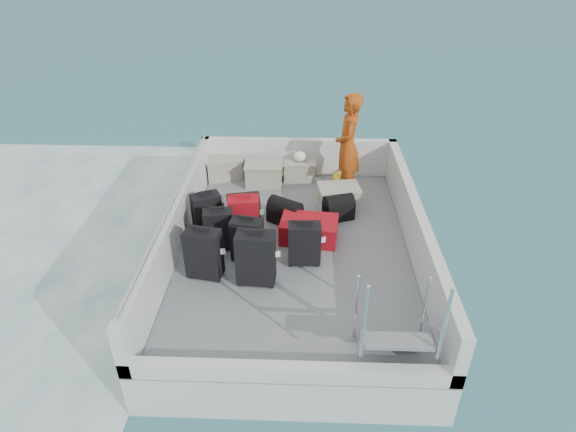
% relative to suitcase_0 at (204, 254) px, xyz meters
% --- Properties ---
extents(ground, '(160.00, 160.00, 0.00)m').
position_rel_suitcase_0_xyz_m(ground, '(1.19, 0.74, -0.98)').
color(ground, '#194D57').
rests_on(ground, ground).
extents(ferry_hull, '(3.60, 5.00, 0.60)m').
position_rel_suitcase_0_xyz_m(ferry_hull, '(1.19, 0.74, -0.68)').
color(ferry_hull, silver).
rests_on(ferry_hull, ground).
extents(deck, '(3.30, 4.70, 0.02)m').
position_rel_suitcase_0_xyz_m(deck, '(1.19, 0.74, -0.37)').
color(deck, slate).
rests_on(deck, ferry_hull).
extents(deck_fittings, '(3.60, 5.00, 0.90)m').
position_rel_suitcase_0_xyz_m(deck_fittings, '(1.54, 0.42, 0.01)').
color(deck_fittings, silver).
rests_on(deck_fittings, deck).
extents(suitcase_0, '(0.50, 0.34, 0.72)m').
position_rel_suitcase_0_xyz_m(suitcase_0, '(0.00, 0.00, 0.00)').
color(suitcase_0, black).
rests_on(suitcase_0, deck).
extents(suitcase_1, '(0.45, 0.30, 0.62)m').
position_rel_suitcase_0_xyz_m(suitcase_1, '(0.09, 0.67, -0.05)').
color(suitcase_1, black).
rests_on(suitcase_1, deck).
extents(suitcase_2, '(0.50, 0.42, 0.62)m').
position_rel_suitcase_0_xyz_m(suitcase_2, '(-0.17, 1.14, -0.05)').
color(suitcase_2, black).
rests_on(suitcase_2, deck).
extents(suitcase_3, '(0.52, 0.32, 0.76)m').
position_rel_suitcase_0_xyz_m(suitcase_3, '(0.70, -0.10, 0.02)').
color(suitcase_3, black).
rests_on(suitcase_3, deck).
extents(suitcase_4, '(0.47, 0.32, 0.64)m').
position_rel_suitcase_0_xyz_m(suitcase_4, '(0.53, 0.41, -0.04)').
color(suitcase_4, black).
rests_on(suitcase_4, deck).
extents(suitcase_5, '(0.48, 0.32, 0.64)m').
position_rel_suitcase_0_xyz_m(suitcase_5, '(0.41, 1.03, -0.04)').
color(suitcase_5, '#9E0C14').
rests_on(suitcase_5, deck).
extents(suitcase_7, '(0.46, 0.27, 0.63)m').
position_rel_suitcase_0_xyz_m(suitcase_7, '(1.33, 0.35, -0.05)').
color(suitcase_7, black).
rests_on(suitcase_7, deck).
extents(suitcase_8, '(0.90, 0.65, 0.33)m').
position_rel_suitcase_0_xyz_m(suitcase_8, '(1.40, 0.95, -0.19)').
color(suitcase_8, '#9E0C14').
rests_on(suitcase_8, deck).
extents(duffel_0, '(0.57, 0.40, 0.32)m').
position_rel_suitcase_0_xyz_m(duffel_0, '(0.34, 1.58, -0.20)').
color(duffel_0, black).
rests_on(duffel_0, deck).
extents(duffel_1, '(0.60, 0.53, 0.32)m').
position_rel_suitcase_0_xyz_m(duffel_1, '(1.02, 1.41, -0.20)').
color(duffel_1, black).
rests_on(duffel_1, deck).
extents(duffel_2, '(0.54, 0.45, 0.32)m').
position_rel_suitcase_0_xyz_m(duffel_2, '(1.87, 1.57, -0.20)').
color(duffel_2, black).
rests_on(duffel_2, deck).
extents(crate_0, '(0.73, 0.60, 0.38)m').
position_rel_suitcase_0_xyz_m(crate_0, '(-0.19, 2.94, -0.17)').
color(crate_0, '#A6A090').
rests_on(crate_0, deck).
extents(crate_1, '(0.65, 0.45, 0.39)m').
position_rel_suitcase_0_xyz_m(crate_1, '(0.58, 2.69, -0.16)').
color(crate_1, '#A6A090').
rests_on(crate_1, deck).
extents(crate_2, '(0.56, 0.39, 0.34)m').
position_rel_suitcase_0_xyz_m(crate_2, '(1.22, 2.94, -0.19)').
color(crate_2, '#A6A090').
rests_on(crate_2, deck).
extents(crate_3, '(0.70, 0.53, 0.38)m').
position_rel_suitcase_0_xyz_m(crate_3, '(1.89, 1.88, -0.17)').
color(crate_3, '#A6A090').
rests_on(crate_3, deck).
extents(yellow_bag, '(0.28, 0.26, 0.22)m').
position_rel_suitcase_0_xyz_m(yellow_bag, '(1.96, 2.79, -0.25)').
color(yellow_bag, yellow).
rests_on(yellow_bag, deck).
extents(white_bag, '(0.24, 0.24, 0.18)m').
position_rel_suitcase_0_xyz_m(white_bag, '(1.22, 2.94, 0.07)').
color(white_bag, white).
rests_on(white_bag, crate_2).
extents(passenger, '(0.46, 0.68, 1.79)m').
position_rel_suitcase_0_xyz_m(passenger, '(2.04, 2.43, 0.54)').
color(passenger, '#E75B15').
rests_on(passenger, deck).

